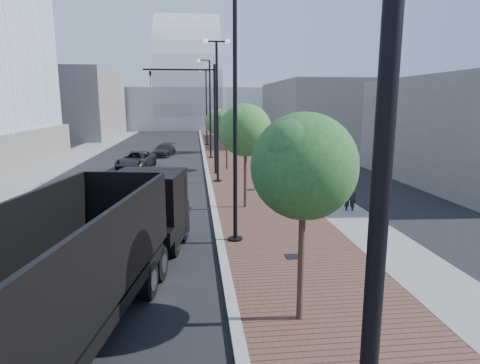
{
  "coord_description": "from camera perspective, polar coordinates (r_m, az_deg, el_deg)",
  "views": [
    {
      "loc": [
        -0.88,
        -5.07,
        5.37
      ],
      "look_at": [
        1.0,
        12.0,
        2.0
      ],
      "focal_mm": 30.65,
      "sensor_mm": 36.0,
      "label": 1
    }
  ],
  "objects": [
    {
      "name": "curb",
      "position": [
        45.39,
        -5.14,
        4.35
      ],
      "size": [
        0.3,
        140.0,
        0.14
      ],
      "primitive_type": "cube",
      "color": "gray",
      "rests_on": "ground"
    },
    {
      "name": "concrete_strip",
      "position": [
        45.93,
        2.64,
        4.46
      ],
      "size": [
        2.4,
        140.0,
        0.13
      ],
      "primitive_type": "cube",
      "color": "slate",
      "rests_on": "ground"
    },
    {
      "name": "streetlight_2",
      "position": [
        27.12,
        -3.2,
        9.92
      ],
      "size": [
        1.72,
        0.56,
        9.28
      ],
      "color": "black",
      "rests_on": "ground"
    },
    {
      "name": "streetlight_4",
      "position": [
        51.1,
        -4.7,
        10.45
      ],
      "size": [
        1.72,
        0.56,
        9.28
      ],
      "color": "black",
      "rests_on": "ground"
    },
    {
      "name": "tree_1",
      "position": [
        20.3,
        0.89,
        7.19
      ],
      "size": [
        2.61,
        2.6,
        5.3
      ],
      "color": "#382619",
      "rests_on": "ground"
    },
    {
      "name": "commercial_block_nw",
      "position": [
        67.83,
        -23.01,
        9.92
      ],
      "size": [
        14.0,
        20.0,
        10.0
      ],
      "primitive_type": "cube",
      "color": "#69635E",
      "rests_on": "ground"
    },
    {
      "name": "dark_car_mid",
      "position": [
        34.51,
        -14.27,
        2.97
      ],
      "size": [
        3.1,
        5.29,
        1.38
      ],
      "primitive_type": "imported",
      "rotation": [
        0.0,
        0.0,
        -0.17
      ],
      "color": "black",
      "rests_on": "ground"
    },
    {
      "name": "dump_truck",
      "position": [
        12.29,
        -16.8,
        -8.22
      ],
      "size": [
        4.59,
        13.55,
        3.33
      ],
      "rotation": [
        0.0,
        0.0,
        -0.17
      ],
      "color": "black",
      "rests_on": "ground"
    },
    {
      "name": "tree_3",
      "position": [
        44.22,
        -3.03,
        8.34
      ],
      "size": [
        2.77,
        2.77,
        4.64
      ],
      "color": "#382619",
      "rests_on": "ground"
    },
    {
      "name": "utility_cover_1",
      "position": [
        14.46,
        7.38,
        -10.24
      ],
      "size": [
        0.5,
        0.5,
        0.02
      ],
      "primitive_type": "cube",
      "color": "black",
      "rests_on": "sidewalk"
    },
    {
      "name": "white_sedan",
      "position": [
        21.26,
        -14.35,
        -2.07
      ],
      "size": [
        1.56,
        4.02,
        1.31
      ],
      "primitive_type": "imported",
      "rotation": [
        0.0,
        0.0,
        -0.04
      ],
      "color": "silver",
      "rests_on": "ground"
    },
    {
      "name": "streetlight_1",
      "position": [
        15.17,
        -1.11,
        7.21
      ],
      "size": [
        1.44,
        0.56,
        9.21
      ],
      "color": "black",
      "rests_on": "ground"
    },
    {
      "name": "streetlight_3",
      "position": [
        39.11,
        -4.33,
        9.56
      ],
      "size": [
        1.44,
        0.56,
        9.21
      ],
      "color": "black",
      "rests_on": "ground"
    },
    {
      "name": "tree_2",
      "position": [
        32.25,
        -1.79,
        7.87
      ],
      "size": [
        2.45,
        2.41,
        4.78
      ],
      "color": "#382619",
      "rests_on": "ground"
    },
    {
      "name": "tree_0",
      "position": [
        9.55,
        9.12,
        2.11
      ],
      "size": [
        2.51,
        2.49,
        5.16
      ],
      "color": "#382619",
      "rests_on": "ground"
    },
    {
      "name": "dark_car_far",
      "position": [
        42.08,
        -10.55,
        4.39
      ],
      "size": [
        2.45,
        4.31,
        1.18
      ],
      "primitive_type": "imported",
      "rotation": [
        0.0,
        0.0,
        -0.21
      ],
      "color": "black",
      "rests_on": "ground"
    },
    {
      "name": "west_sidewalk",
      "position": [
        46.98,
        -21.24,
        3.86
      ],
      "size": [
        4.0,
        140.0,
        0.12
      ],
      "primitive_type": "cube",
      "color": "slate",
      "rests_on": "ground"
    },
    {
      "name": "convention_center",
      "position": [
        90.08,
        -7.13,
        11.42
      ],
      "size": [
        50.0,
        30.0,
        50.0
      ],
      "color": "#A4A9AE",
      "rests_on": "ground"
    },
    {
      "name": "pedestrian",
      "position": [
        20.69,
        15.03,
        -1.88
      ],
      "size": [
        0.73,
        0.61,
        1.72
      ],
      "primitive_type": "imported",
      "rotation": [
        0.0,
        0.0,
        2.76
      ],
      "color": "black",
      "rests_on": "ground"
    },
    {
      "name": "commercial_block_ne",
      "position": [
        57.62,
        10.91,
        9.54
      ],
      "size": [
        12.0,
        22.0,
        8.0
      ],
      "primitive_type": "cube",
      "color": "#645F5A",
      "rests_on": "ground"
    },
    {
      "name": "streetlight_0",
      "position": [
        3.45,
        19.15,
        1.31
      ],
      "size": [
        1.72,
        0.56,
        9.28
      ],
      "color": "black",
      "rests_on": "ground"
    },
    {
      "name": "sidewalk",
      "position": [
        45.6,
        -0.73,
        4.41
      ],
      "size": [
        7.0,
        140.0,
        0.12
      ],
      "primitive_type": "cube",
      "color": "#4C2D23",
      "rests_on": "ground"
    },
    {
      "name": "traffic_mast",
      "position": [
        30.08,
        -5.26,
        10.32
      ],
      "size": [
        5.09,
        0.2,
        8.0
      ],
      "color": "black",
      "rests_on": "ground"
    },
    {
      "name": "utility_cover_2",
      "position": [
        24.85,
        1.44,
        -1.07
      ],
      "size": [
        0.5,
        0.5,
        0.02
      ],
      "primitive_type": "cube",
      "color": "black",
      "rests_on": "sidewalk"
    }
  ]
}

